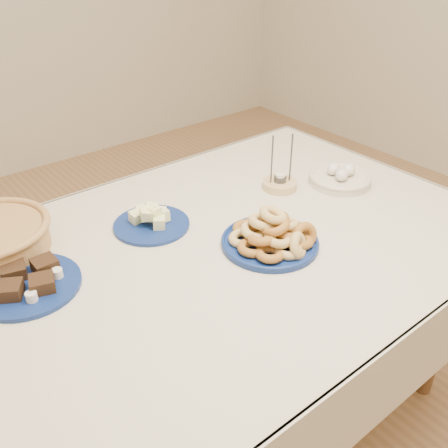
{
  "coord_description": "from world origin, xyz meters",
  "views": [
    {
      "loc": [
        -0.71,
        -0.94,
        1.55
      ],
      "look_at": [
        0.0,
        -0.05,
        0.85
      ],
      "focal_mm": 40.0,
      "sensor_mm": 36.0,
      "label": 1
    }
  ],
  "objects": [
    {
      "name": "melon_plate",
      "position": [
        -0.08,
        0.2,
        0.77
      ],
      "size": [
        0.3,
        0.3,
        0.08
      ],
      "rotation": [
        0.0,
        0.0,
        0.35
      ],
      "color": "navy",
      "rests_on": "dining_table"
    },
    {
      "name": "ground",
      "position": [
        0.0,
        0.0,
        0.0
      ],
      "size": [
        5.0,
        5.0,
        0.0
      ],
      "primitive_type": "plane",
      "color": "#996E48",
      "rests_on": "ground"
    },
    {
      "name": "egg_bowl",
      "position": [
        0.59,
        0.03,
        0.77
      ],
      "size": [
        0.28,
        0.28,
        0.07
      ],
      "rotation": [
        0.0,
        0.0,
        0.43
      ],
      "color": "beige",
      "rests_on": "dining_table"
    },
    {
      "name": "brownie_plate",
      "position": [
        -0.48,
        0.15,
        0.76
      ],
      "size": [
        0.31,
        0.31,
        0.05
      ],
      "rotation": [
        0.0,
        0.0,
        -0.19
      ],
      "color": "navy",
      "rests_on": "dining_table"
    },
    {
      "name": "candle_holder",
      "position": [
        0.4,
        0.14,
        0.77
      ],
      "size": [
        0.16,
        0.16,
        0.2
      ],
      "rotation": [
        0.0,
        0.0,
        -0.43
      ],
      "color": "tan",
      "rests_on": "dining_table"
    },
    {
      "name": "dining_table",
      "position": [
        0.0,
        0.0,
        0.64
      ],
      "size": [
        1.71,
        1.11,
        0.75
      ],
      "color": "brown",
      "rests_on": "ground"
    },
    {
      "name": "donut_platter",
      "position": [
        0.13,
        -0.1,
        0.78
      ],
      "size": [
        0.35,
        0.35,
        0.13
      ],
      "rotation": [
        0.0,
        0.0,
        0.3
      ],
      "color": "navy",
      "rests_on": "dining_table"
    }
  ]
}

